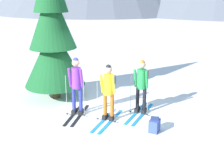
% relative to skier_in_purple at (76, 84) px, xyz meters
% --- Properties ---
extents(ground_plane, '(400.00, 400.00, 0.00)m').
position_rel_skier_in_purple_xyz_m(ground_plane, '(0.85, -0.00, -0.98)').
color(ground_plane, white).
extents(skier_in_purple, '(0.61, 1.58, 1.77)m').
position_rel_skier_in_purple_xyz_m(skier_in_purple, '(0.00, 0.00, 0.00)').
color(skier_in_purple, black).
rests_on(skier_in_purple, ground).
extents(skier_in_yellow, '(0.61, 1.72, 1.66)m').
position_rel_skier_in_purple_xyz_m(skier_in_yellow, '(1.02, -0.15, -0.05)').
color(skier_in_yellow, '#1E84D1').
rests_on(skier_in_yellow, ground).
extents(skier_in_green, '(0.70, 1.82, 1.68)m').
position_rel_skier_in_purple_xyz_m(skier_in_green, '(1.87, 0.55, -0.05)').
color(skier_in_green, '#1E84D1').
rests_on(skier_in_green, ground).
extents(pine_tree_near, '(2.08, 2.08, 5.02)m').
position_rel_skier_in_purple_xyz_m(pine_tree_near, '(-1.23, 1.22, 1.31)').
color(pine_tree_near, '#51381E').
rests_on(pine_tree_near, ground).
extents(backpack_on_snow_front, '(0.31, 0.37, 0.38)m').
position_rel_skier_in_purple_xyz_m(backpack_on_snow_front, '(2.38, -0.61, -0.80)').
color(backpack_on_snow_front, '#384C99').
rests_on(backpack_on_snow_front, ground).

